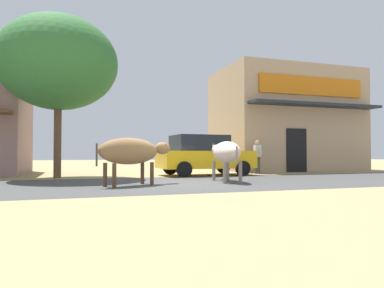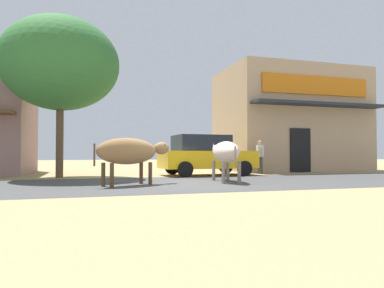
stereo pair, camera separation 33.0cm
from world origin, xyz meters
name	(u,v)px [view 1 (the left image)]	position (x,y,z in m)	size (l,w,h in m)	color
ground	(184,183)	(0.00, 0.00, 0.00)	(80.00, 80.00, 0.00)	tan
asphalt_road	(184,183)	(0.00, 0.00, 0.00)	(72.00, 5.57, 0.00)	#434343
storefront_right_club	(285,121)	(7.88, 6.71, 2.70)	(7.31, 5.66, 5.40)	tan
roadside_tree	(58,63)	(-3.76, 3.50, 4.21)	(4.30, 4.30, 5.94)	brown
parked_hatchback_car	(204,155)	(1.88, 3.42, 0.84)	(3.91, 2.12, 1.64)	gold
cow_near_brown	(131,152)	(-1.63, -0.35, 0.95)	(2.39, 1.53, 1.33)	olive
cow_far_dark	(226,153)	(1.43, 0.10, 0.93)	(0.94, 2.64, 1.28)	beige
pedestrian_by_shop	(257,154)	(4.50, 3.65, 0.86)	(0.35, 0.61, 1.47)	#3F3F47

